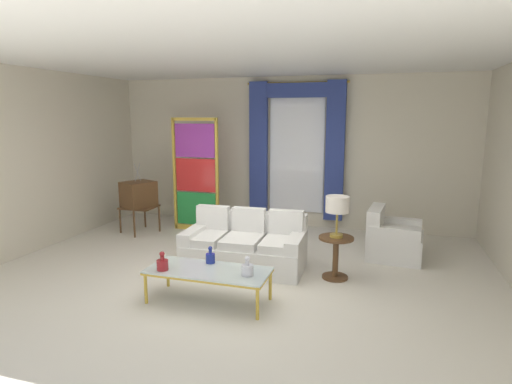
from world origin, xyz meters
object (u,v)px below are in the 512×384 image
object	(u,v)px
couch_white_long	(246,247)
table_lamp_brass	(337,206)
vintage_tv	(139,195)
bottle_crystal_tall	(162,264)
coffee_table	(208,272)
peacock_figurine	(207,225)
round_side_table	(336,254)
bottle_amber_squat	(247,269)
armchair_white	(391,240)
stained_glass_divider	(196,177)
bottle_blue_decanter	(210,257)

from	to	relation	value
couch_white_long	table_lamp_brass	xyz separation A→B (m)	(1.34, -0.09, 0.72)
couch_white_long	vintage_tv	size ratio (longest dim) A/B	1.33
bottle_crystal_tall	coffee_table	bearing A→B (deg)	18.53
peacock_figurine	round_side_table	distance (m)	2.89
couch_white_long	coffee_table	size ratio (longest dim) A/B	1.20
round_side_table	table_lamp_brass	bearing A→B (deg)	0.00
bottle_crystal_tall	bottle_amber_squat	world-z (taller)	bottle_amber_squat
couch_white_long	armchair_white	size ratio (longest dim) A/B	2.00
bottle_crystal_tall	vintage_tv	world-z (taller)	vintage_tv
couch_white_long	stained_glass_divider	size ratio (longest dim) A/B	0.81
bottle_amber_squat	armchair_white	bearing A→B (deg)	55.80
table_lamp_brass	round_side_table	bearing A→B (deg)	180.00
round_side_table	stained_glass_divider	bearing A→B (deg)	149.34
couch_white_long	bottle_crystal_tall	bearing A→B (deg)	-110.88
coffee_table	bottle_blue_decanter	bearing A→B (deg)	106.37
coffee_table	armchair_white	world-z (taller)	armchair_white
vintage_tv	stained_glass_divider	size ratio (longest dim) A/B	0.61
bottle_crystal_tall	round_side_table	xyz separation A→B (m)	(1.91, 1.38, -0.13)
armchair_white	round_side_table	world-z (taller)	armchair_white
table_lamp_brass	bottle_amber_squat	bearing A→B (deg)	-124.97
couch_white_long	stained_glass_divider	world-z (taller)	stained_glass_divider
bottle_blue_decanter	peacock_figurine	world-z (taller)	bottle_blue_decanter
bottle_blue_decanter	round_side_table	bearing A→B (deg)	34.27
table_lamp_brass	vintage_tv	bearing A→B (deg)	162.04
vintage_tv	bottle_crystal_tall	bearing A→B (deg)	-52.99
stained_glass_divider	bottle_blue_decanter	bearing A→B (deg)	-61.76
coffee_table	peacock_figurine	distance (m)	2.84
bottle_blue_decanter	bottle_crystal_tall	bearing A→B (deg)	-139.01
vintage_tv	peacock_figurine	world-z (taller)	vintage_tv
bottle_blue_decanter	table_lamp_brass	bearing A→B (deg)	34.27
bottle_blue_decanter	table_lamp_brass	distance (m)	1.84
round_side_table	table_lamp_brass	distance (m)	0.67
bottle_blue_decanter	round_side_table	world-z (taller)	bottle_blue_decanter
vintage_tv	armchair_white	distance (m)	4.67
bottle_amber_squat	bottle_crystal_tall	bearing A→B (deg)	-172.70
table_lamp_brass	bottle_crystal_tall	bearing A→B (deg)	-144.02
bottle_amber_squat	vintage_tv	distance (m)	3.94
bottle_blue_decanter	round_side_table	size ratio (longest dim) A/B	0.37
peacock_figurine	table_lamp_brass	xyz separation A→B (m)	(2.54, -1.38, 0.81)
coffee_table	vintage_tv	world-z (taller)	vintage_tv
bottle_blue_decanter	vintage_tv	size ratio (longest dim) A/B	0.16
bottle_blue_decanter	armchair_white	distance (m)	3.07
stained_glass_divider	round_side_table	bearing A→B (deg)	-30.66
coffee_table	peacock_figurine	size ratio (longest dim) A/B	2.47
couch_white_long	bottle_blue_decanter	bearing A→B (deg)	-95.72
couch_white_long	round_side_table	world-z (taller)	couch_white_long
couch_white_long	armchair_white	world-z (taller)	couch_white_long
vintage_tv	round_side_table	xyz separation A→B (m)	(3.90, -1.26, -0.37)
armchair_white	bottle_amber_squat	bearing A→B (deg)	-124.20
armchair_white	table_lamp_brass	xyz separation A→B (m)	(-0.75, -1.14, 0.74)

